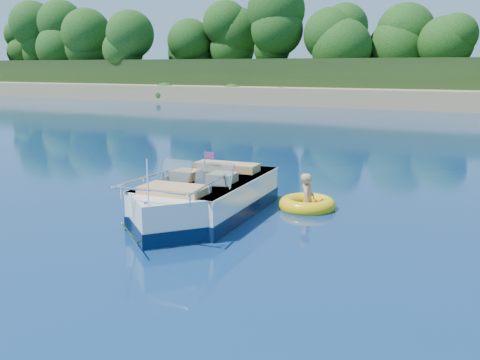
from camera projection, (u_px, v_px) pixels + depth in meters
The scene contains 4 objects.
ground at pixel (314, 265), 9.09m from camera, with size 160.00×160.00×0.00m, color #091A44.
motorboat at pixel (202, 202), 11.86m from camera, with size 2.29×5.67×1.89m.
tow_tube at pixel (307, 205), 12.69m from camera, with size 1.80×1.80×0.36m.
boy at pixel (307, 208), 12.70m from camera, with size 0.51×0.33×1.40m, color tan.
Camera 1 is at (2.75, -8.23, 3.31)m, focal length 40.00 mm.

